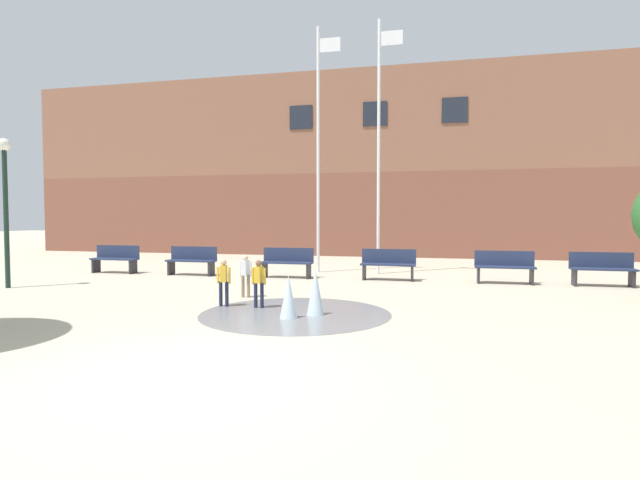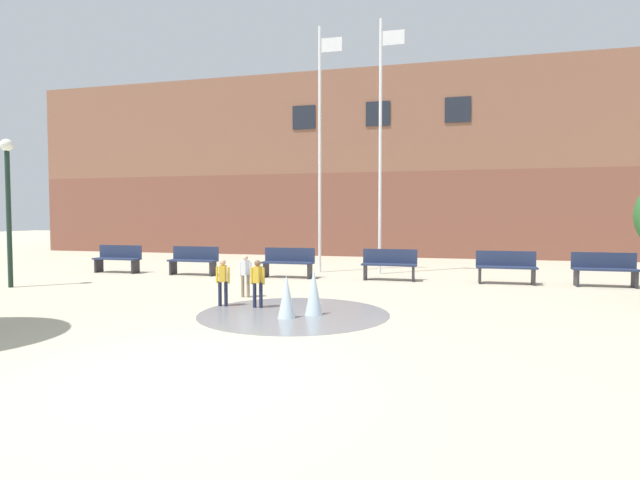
% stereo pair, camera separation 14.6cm
% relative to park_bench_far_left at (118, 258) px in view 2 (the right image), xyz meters
% --- Properties ---
extents(ground_plane, '(100.00, 100.00, 0.00)m').
position_rel_park_bench_far_left_xyz_m(ground_plane, '(7.56, -9.21, -0.48)').
color(ground_plane, '#BCB299').
extents(library_building, '(36.00, 6.05, 8.69)m').
position_rel_park_bench_far_left_xyz_m(library_building, '(7.56, 11.42, 3.86)').
color(library_building, brown).
rests_on(library_building, ground).
extents(splash_fountain, '(3.69, 3.69, 0.88)m').
position_rel_park_bench_far_left_xyz_m(splash_fountain, '(7.91, -5.43, -0.21)').
color(splash_fountain, gray).
rests_on(splash_fountain, ground).
extents(park_bench_far_left, '(1.60, 0.44, 0.91)m').
position_rel_park_bench_far_left_xyz_m(park_bench_far_left, '(0.00, 0.00, 0.00)').
color(park_bench_far_left, '#28282D').
rests_on(park_bench_far_left, ground).
extents(park_bench_left_of_flagpoles, '(1.60, 0.44, 0.91)m').
position_rel_park_bench_far_left_xyz_m(park_bench_left_of_flagpoles, '(2.79, 0.00, 0.00)').
color(park_bench_left_of_flagpoles, '#28282D').
rests_on(park_bench_left_of_flagpoles, ground).
extents(park_bench_under_left_flagpole, '(1.60, 0.44, 0.91)m').
position_rel_park_bench_far_left_xyz_m(park_bench_under_left_flagpole, '(5.94, 0.08, 0.00)').
color(park_bench_under_left_flagpole, '#28282D').
rests_on(park_bench_under_left_flagpole, ground).
extents(park_bench_under_right_flagpole, '(1.60, 0.44, 0.91)m').
position_rel_park_bench_far_left_xyz_m(park_bench_under_right_flagpole, '(9.01, 0.22, 0.00)').
color(park_bench_under_right_flagpole, '#28282D').
rests_on(park_bench_under_right_flagpole, ground).
extents(park_bench_near_trashcan, '(1.60, 0.44, 0.91)m').
position_rel_park_bench_far_left_xyz_m(park_bench_near_trashcan, '(12.25, 0.22, 0.00)').
color(park_bench_near_trashcan, '#28282D').
rests_on(park_bench_near_trashcan, ground).
extents(park_bench_far_right, '(1.60, 0.44, 0.91)m').
position_rel_park_bench_far_left_xyz_m(park_bench_far_right, '(14.73, 0.27, 0.00)').
color(park_bench_far_right, '#28282D').
rests_on(park_bench_far_right, ground).
extents(child_in_fountain, '(0.31, 0.21, 0.99)m').
position_rel_park_bench_far_left_xyz_m(child_in_fountain, '(6.88, -4.88, 0.10)').
color(child_in_fountain, '#1E233D').
rests_on(child_in_fountain, ground).
extents(child_running, '(0.31, 0.22, 0.99)m').
position_rel_park_bench_far_left_xyz_m(child_running, '(6.11, -3.70, 0.10)').
color(child_running, '#89755B').
rests_on(child_running, ground).
extents(child_with_pink_shirt, '(0.31, 0.23, 0.99)m').
position_rel_park_bench_far_left_xyz_m(child_with_pink_shirt, '(6.11, -4.90, 0.10)').
color(child_with_pink_shirt, '#1E233D').
rests_on(child_with_pink_shirt, ground).
extents(flagpole_left, '(0.80, 0.10, 8.13)m').
position_rel_park_bench_far_left_xyz_m(flagpole_left, '(6.53, 1.78, 3.83)').
color(flagpole_left, silver).
rests_on(flagpole_left, ground).
extents(flagpole_right, '(0.80, 0.10, 8.19)m').
position_rel_park_bench_far_left_xyz_m(flagpole_right, '(8.55, 1.78, 3.86)').
color(flagpole_right, silver).
rests_on(flagpole_right, ground).
extents(lamp_post_left_lane, '(0.32, 0.32, 3.90)m').
position_rel_park_bench_far_left_xyz_m(lamp_post_left_lane, '(-0.55, -3.72, 2.07)').
color(lamp_post_left_lane, '#192D23').
rests_on(lamp_post_left_lane, ground).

